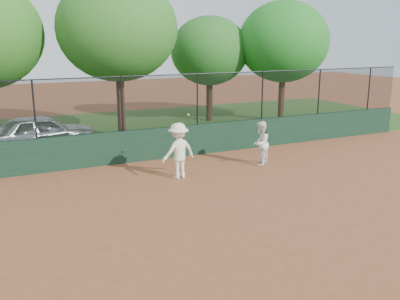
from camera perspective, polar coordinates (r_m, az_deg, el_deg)
name	(u,v)px	position (r m, az deg, el deg)	size (l,w,h in m)	color
ground	(209,217)	(11.67, 1.13, -8.51)	(80.00, 80.00, 0.00)	brown
back_wall	(137,146)	(16.82, -8.07, 0.55)	(26.00, 0.20, 1.20)	#193724
grass_strip	(100,132)	(22.61, -12.65, 2.26)	(36.00, 12.00, 0.01)	#244816
parked_car	(41,132)	(19.43, -19.64, 2.15)	(1.78, 4.41, 1.50)	silver
player_second	(261,143)	(16.25, 7.76, 0.84)	(0.78, 0.61, 1.61)	white
player_main	(178,151)	(14.57, -2.77, -0.11)	(1.30, 0.90, 2.16)	white
fence_assembly	(135,102)	(16.51, -8.36, 6.07)	(26.00, 0.06, 2.00)	black
tree_2	(118,29)	(20.96, -10.50, 15.03)	(5.47, 4.98, 7.31)	#442918
tree_3	(210,51)	(24.83, 1.25, 12.55)	(4.32, 3.93, 5.72)	#3B2413
tree_4	(284,42)	(25.20, 10.69, 13.45)	(5.06, 4.60, 6.52)	#4C2F1B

